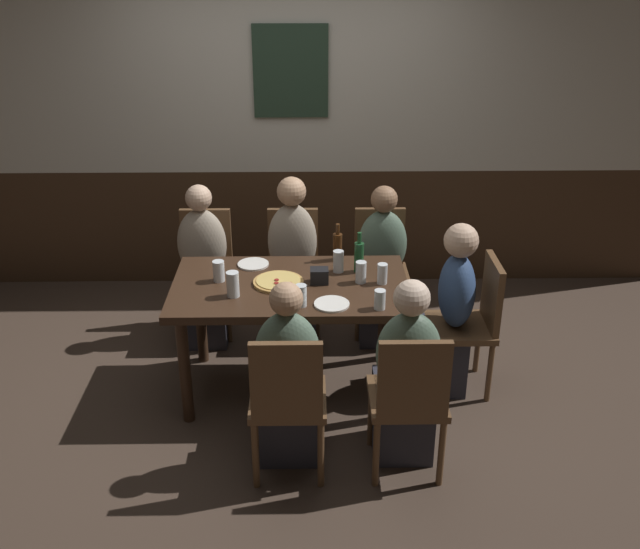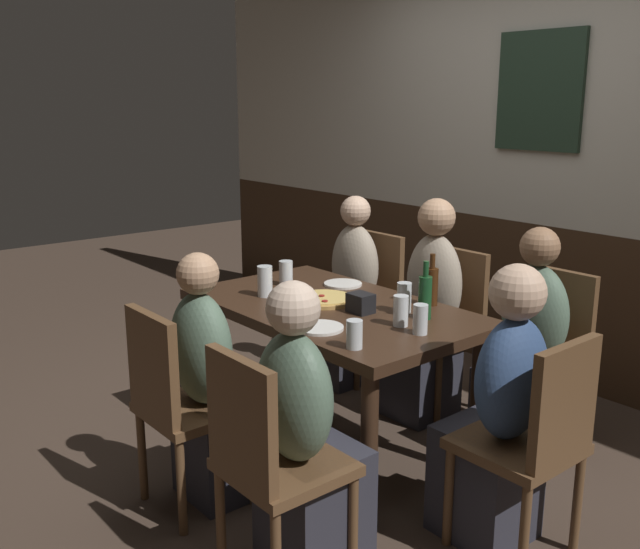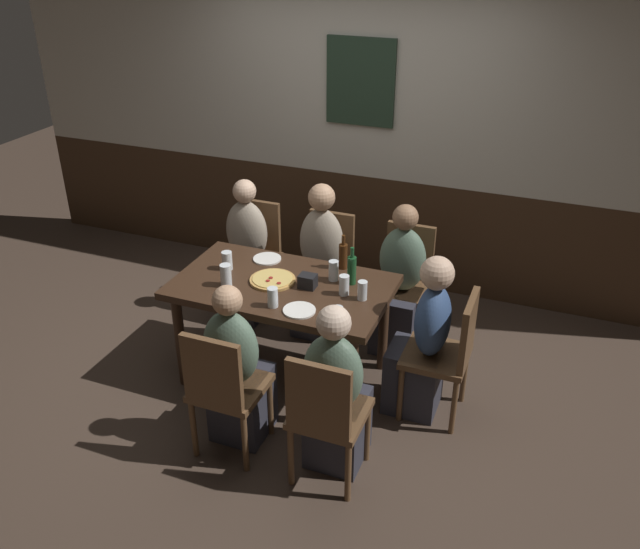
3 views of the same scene
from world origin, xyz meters
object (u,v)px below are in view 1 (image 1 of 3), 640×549
object	(u,v)px
chair_mid_near	(287,397)
beer_glass_tall	(301,297)
dining_table	(290,298)
plate_white_small	(253,264)
pizza	(278,282)
pint_glass_stout	(380,301)
beer_bottle_green	(359,256)
person_right_near	(405,384)
person_mid_far	(293,273)
beer_bottle_brown	(337,246)
person_right_far	(382,277)
pint_glass_amber	(219,272)
chair_right_far	(380,263)
chair_right_near	(409,396)
pint_glass_pale	(338,263)
plate_white_large	(332,304)
highball_clear	(233,286)
chair_left_far	(206,264)
person_left_far	(203,277)
person_head_east	(446,321)
beer_glass_half	(382,275)
chair_head_east	(473,318)
chair_mid_far	(293,264)
person_mid_near	(288,386)
condiment_caddy	(319,276)

from	to	relation	value
chair_mid_near	beer_glass_tall	bearing A→B (deg)	82.92
dining_table	beer_glass_tall	bearing A→B (deg)	-76.61
plate_white_small	pizza	bearing A→B (deg)	-58.04
pint_glass_stout	beer_bottle_green	size ratio (longest dim) A/B	0.44
person_right_near	pizza	xyz separation A→B (m)	(-0.70, 0.67, 0.29)
person_mid_far	beer_bottle_brown	xyz separation A→B (m)	(0.30, -0.32, 0.33)
person_right_far	pint_glass_amber	size ratio (longest dim) A/B	8.65
chair_right_far	chair_right_near	distance (m)	1.66
chair_right_near	pint_glass_pale	world-z (taller)	chair_right_near
person_right_far	plate_white_large	size ratio (longest dim) A/B	5.51
highball_clear	chair_left_far	bearing A→B (deg)	106.91
person_left_far	beer_bottle_green	distance (m)	1.22
person_left_far	person_head_east	distance (m)	1.73
chair_left_far	plate_white_large	distance (m)	1.43
chair_mid_near	beer_glass_half	world-z (taller)	chair_mid_near
pizza	plate_white_large	bearing A→B (deg)	-42.32
highball_clear	chair_head_east	bearing A→B (deg)	6.19
person_right_far	plate_white_small	xyz separation A→B (m)	(-0.87, -0.39, 0.28)
person_right_near	beer_glass_tall	distance (m)	0.76
chair_mid_far	person_right_far	size ratio (longest dim) A/B	0.79
chair_left_far	highball_clear	bearing A→B (deg)	-73.09
beer_bottle_brown	person_left_far	bearing A→B (deg)	161.30
person_mid_near	person_head_east	xyz separation A→B (m)	(0.97, 0.67, 0.02)
beer_bottle_green	beer_bottle_brown	size ratio (longest dim) A/B	1.06
condiment_caddy	highball_clear	bearing A→B (deg)	-160.92
pint_glass_stout	plate_white_small	world-z (taller)	pint_glass_stout
person_mid_near	beer_bottle_brown	bearing A→B (deg)	73.71
dining_table	person_mid_near	bearing A→B (deg)	-90.00
pizza	highball_clear	bearing A→B (deg)	-147.40
person_right_far	condiment_caddy	bearing A→B (deg)	-124.66
chair_left_far	chair_right_far	bearing A→B (deg)	0.00
pint_glass_stout	beer_glass_tall	xyz separation A→B (m)	(-0.44, 0.04, 0.00)
person_right_far	pint_glass_amber	distance (m)	1.27
person_head_east	plate_white_large	bearing A→B (deg)	-158.85
chair_right_near	beer_glass_half	world-z (taller)	chair_right_near
person_right_far	pint_glass_amber	world-z (taller)	person_right_far
dining_table	highball_clear	size ratio (longest dim) A/B	9.37
person_left_far	plate_white_large	distance (m)	1.32
chair_mid_near	highball_clear	world-z (taller)	highball_clear
person_mid_far	highball_clear	size ratio (longest dim) A/B	7.77
person_right_far	condiment_caddy	size ratio (longest dim) A/B	10.16
plate_white_large	person_right_far	bearing A→B (deg)	67.91
chair_right_near	beer_glass_tall	world-z (taller)	chair_right_near
person_left_far	pint_glass_pale	bearing A→B (deg)	-28.23
person_mid_near	condiment_caddy	world-z (taller)	person_mid_near
highball_clear	plate_white_small	bearing A→B (deg)	78.93
person_left_far	beer_bottle_green	size ratio (longest dim) A/B	4.32
chair_mid_far	pizza	size ratio (longest dim) A/B	2.89
person_mid_near	pint_glass_stout	world-z (taller)	person_mid_near
person_mid_near	plate_white_large	world-z (taller)	person_mid_near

